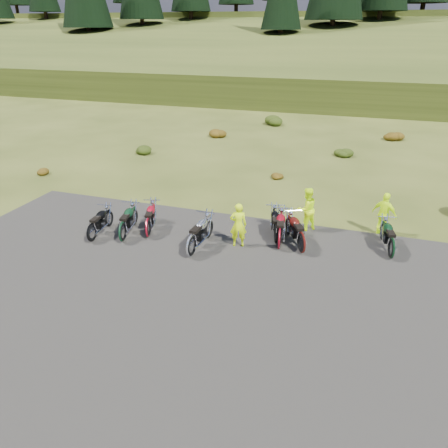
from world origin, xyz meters
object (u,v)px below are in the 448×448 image
(motorcycle_3, at_px, (192,256))
(person_middle, at_px, (238,226))
(motorcycle_0, at_px, (93,241))
(motorcycle_7, at_px, (390,258))

(motorcycle_3, distance_m, person_middle, 1.93)
(motorcycle_0, bearing_deg, motorcycle_3, -92.97)
(motorcycle_0, relative_size, motorcycle_7, 0.97)
(motorcycle_7, bearing_deg, person_middle, 86.98)
(motorcycle_3, bearing_deg, person_middle, -43.52)
(motorcycle_0, bearing_deg, person_middle, -80.00)
(motorcycle_0, height_order, motorcycle_7, motorcycle_7)
(motorcycle_3, distance_m, motorcycle_7, 6.68)
(motorcycle_0, xyz_separation_m, motorcycle_7, (10.19, 2.11, 0.00))
(motorcycle_3, relative_size, person_middle, 1.37)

